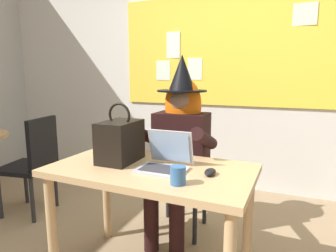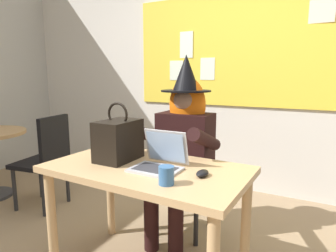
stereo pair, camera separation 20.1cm
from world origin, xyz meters
name	(u,v)px [view 1 (the left image)]	position (x,y,z in m)	size (l,w,h in m)	color
wall_back_bulletin	(226,55)	(0.00, 1.80, 1.50)	(6.14, 1.97, 2.98)	silver
desk_main	(151,183)	(-0.07, 0.02, 0.63)	(1.23, 0.71, 0.74)	tan
chair_at_desk	(183,167)	(-0.11, 0.72, 0.52)	(0.44, 0.44, 0.92)	black
person_costumed	(179,137)	(-0.10, 0.60, 0.80)	(0.60, 0.66, 1.44)	black
laptop	(165,160)	(0.02, 0.02, 0.79)	(0.28, 0.27, 0.22)	#B7B7BC
computer_mouse	(210,172)	(0.30, 0.01, 0.75)	(0.06, 0.10, 0.03)	black
handbag	(120,141)	(-0.30, 0.05, 0.87)	(0.20, 0.30, 0.38)	black
coffee_mug	(178,175)	(0.18, -0.19, 0.78)	(0.08, 0.08, 0.10)	#336099
chair_spare_by_window	(34,160)	(-1.45, 0.41, 0.51)	(0.48, 0.48, 0.91)	black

